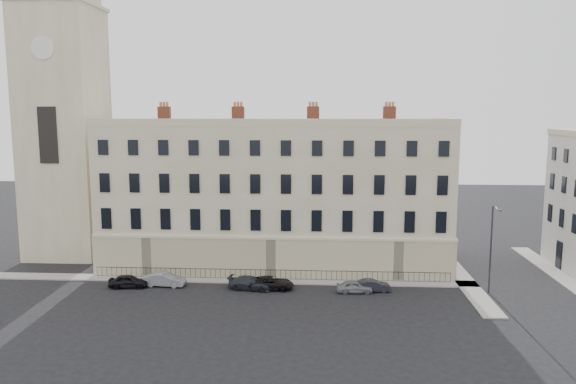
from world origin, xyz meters
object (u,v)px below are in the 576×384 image
object	(u,v)px
car_e	(355,287)
streetlamp	(492,245)
car_d	(271,283)
car_b	(165,279)
car_a	(129,281)
car_c	(251,283)
car_f	(372,286)

from	to	relation	value
car_e	streetlamp	distance (m)	12.96
car_d	car_e	size ratio (longest dim) A/B	1.29
car_b	car_a	bearing A→B (deg)	105.08
car_d	streetlamp	distance (m)	20.48
car_e	car_d	bearing A→B (deg)	82.79
car_d	car_c	bearing A→B (deg)	95.13
car_a	car_c	world-z (taller)	car_a
car_b	car_c	distance (m)	8.31
car_a	car_e	size ratio (longest dim) A/B	1.10
car_f	car_a	bearing A→B (deg)	85.50
car_a	car_b	distance (m)	3.34
car_b	car_c	xyz separation A→B (m)	(8.29, -0.49, -0.04)
car_c	car_e	world-z (taller)	car_c
car_a	car_d	bearing A→B (deg)	-95.23
car_e	car_c	bearing A→B (deg)	84.65
car_b	car_c	world-z (taller)	car_b
car_b	car_d	distance (m)	10.18
car_b	car_d	world-z (taller)	car_b
car_b	car_e	xyz separation A→B (m)	(17.95, -0.89, -0.08)
car_b	streetlamp	bearing A→B (deg)	-86.40
car_d	car_f	size ratio (longest dim) A/B	1.27
car_f	car_c	bearing A→B (deg)	85.27
car_a	car_e	distance (m)	21.23
car_a	car_c	bearing A→B (deg)	-95.87
car_b	car_f	bearing A→B (deg)	-87.32
car_b	car_e	world-z (taller)	car_b
car_c	car_d	world-z (taller)	car_c
car_e	car_f	distance (m)	1.70
car_b	car_e	bearing A→B (deg)	-88.88
car_c	car_e	xyz separation A→B (m)	(9.66, -0.39, -0.04)
car_d	car_f	xyz separation A→B (m)	(9.41, -0.12, -0.04)
car_c	streetlamp	world-z (taller)	streetlamp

